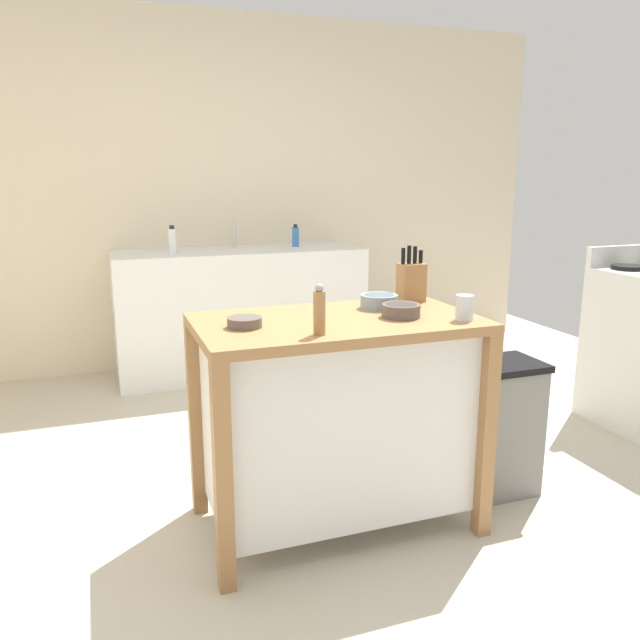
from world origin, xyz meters
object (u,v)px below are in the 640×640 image
kitchen_island (336,412)px  bowl_ceramic_wide (245,322)px  pepper_grinder (319,311)px  sink_faucet (234,233)px  knife_block (411,281)px  bowl_ceramic_small (379,301)px  bowl_stoneware_deep (401,310)px  drinking_cup (464,308)px  bottle_spray_cleaner (296,236)px  trash_bin (498,427)px  bottle_hand_soap (172,240)px

kitchen_island → bowl_ceramic_wide: (-0.38, -0.02, 0.41)m
kitchen_island → bowl_ceramic_wide: bowl_ceramic_wide is taller
pepper_grinder → sink_faucet: (0.26, 2.60, 0.04)m
bowl_ceramic_wide → knife_block: bearing=16.0°
bowl_ceramic_small → bowl_stoneware_deep: (0.01, -0.19, -0.00)m
drinking_cup → bottle_spray_cleaner: bottle_spray_cleaner is taller
bowl_ceramic_small → pepper_grinder: 0.53m
bowl_ceramic_small → bowl_ceramic_wide: (-0.62, -0.14, -0.01)m
bowl_ceramic_wide → drinking_cup: drinking_cup is taller
bowl_stoneware_deep → knife_block: bearing=55.7°
kitchen_island → sink_faucet: (0.11, 2.38, 0.52)m
knife_block → bowl_ceramic_wide: knife_block is taller
bowl_stoneware_deep → bottle_spray_cleaner: (0.30, 2.33, 0.07)m
bowl_ceramic_wide → drinking_cup: size_ratio=1.30×
bowl_ceramic_small → trash_bin: bowl_ceramic_small is taller
sink_faucet → bottle_spray_cleaner: sink_faucet is taller
bowl_stoneware_deep → bowl_ceramic_wide: bowl_stoneware_deep is taller
trash_bin → sink_faucet: (-0.69, 2.37, 0.71)m
sink_faucet → knife_block: bearing=-81.2°
bowl_ceramic_small → pepper_grinder: bearing=-139.1°
bowl_ceramic_small → sink_faucet: sink_faucet is taller
bowl_stoneware_deep → bottle_spray_cleaner: bottle_spray_cleaner is taller
bowl_ceramic_small → drinking_cup: (0.22, -0.32, 0.02)m
bowl_ceramic_wide → bowl_ceramic_small: bearing=12.9°
bowl_ceramic_small → pepper_grinder: size_ratio=0.86×
sink_faucet → trash_bin: bearing=-73.7°
bowl_ceramic_small → sink_faucet: 2.26m
bowl_ceramic_wide → pepper_grinder: (0.23, -0.20, 0.07)m
knife_block → drinking_cup: knife_block is taller
trash_bin → bottle_hand_soap: size_ratio=3.27×
knife_block → trash_bin: 0.79m
sink_faucet → bottle_hand_soap: bearing=-157.1°
bowl_ceramic_small → bowl_stoneware_deep: 0.19m
bowl_stoneware_deep → drinking_cup: (0.21, -0.13, 0.02)m
pepper_grinder → bottle_spray_cleaner: bottle_spray_cleaner is taller
bowl_ceramic_small → bowl_stoneware_deep: bowl_ceramic_small is taller
pepper_grinder → bottle_hand_soap: (-0.21, 2.40, 0.02)m
bowl_ceramic_wide → bottle_hand_soap: 2.20m
knife_block → bowl_stoneware_deep: bearing=-124.3°
drinking_cup → pepper_grinder: pepper_grinder is taller
drinking_cup → kitchen_island: bearing=156.8°
bowl_stoneware_deep → sink_faucet: sink_faucet is taller
bowl_stoneware_deep → bottle_hand_soap: bearing=105.4°
trash_bin → bowl_ceramic_small: bearing=168.2°
sink_faucet → bowl_ceramic_small: bearing=-86.7°
kitchen_island → bottle_spray_cleaner: bottle_spray_cleaner is taller
knife_block → drinking_cup: (0.02, -0.41, -0.04)m
trash_bin → bottle_hand_soap: 2.56m
trash_bin → bottle_spray_cleaner: 2.38m
drinking_cup → pepper_grinder: size_ratio=0.54×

